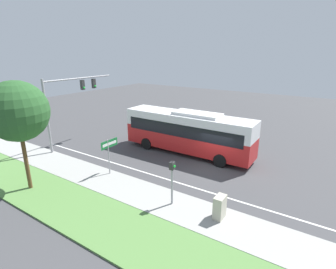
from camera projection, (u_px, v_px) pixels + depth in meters
ground_plane at (214, 167)px, 20.05m from camera, size 80.00×80.00×0.00m
sidewalk at (170, 204)px, 15.09m from camera, size 2.80×80.00×0.12m
grass_verge at (134, 236)px, 12.55m from camera, size 3.60×80.00×0.10m
lane_divider_near at (191, 187)px, 17.18m from camera, size 0.14×30.00×0.01m
bus at (188, 131)px, 22.28m from camera, size 2.62×11.40×3.72m
signal_gantry at (69, 97)px, 23.21m from camera, size 7.44×0.41×6.39m
pedestrian_signal at (172, 176)px, 14.53m from camera, size 0.28×0.34×2.72m
street_sign at (109, 149)px, 18.34m from camera, size 1.53×0.08×2.66m
utility_cabinet at (220, 207)px, 13.62m from camera, size 0.78×0.47×1.25m
roadside_tree at (17, 112)px, 15.36m from camera, size 3.62×3.62×6.83m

